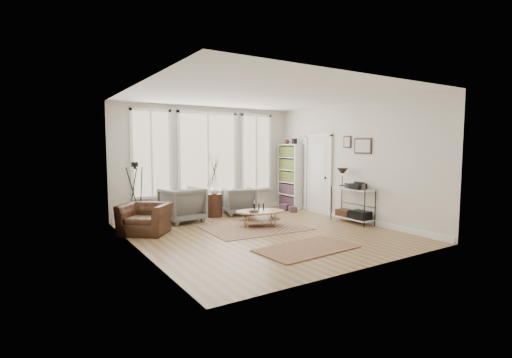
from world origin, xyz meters
TOP-DOWN VIEW (x-y plane):
  - room at (0.02, 0.03)m, footprint 5.50×5.54m
  - bay_window at (0.00, 2.71)m, footprint 4.14×0.12m
  - door at (2.57, 1.15)m, footprint 0.09×1.06m
  - bookcase at (2.44, 2.23)m, footprint 0.31×0.85m
  - low_shelf at (2.38, -0.30)m, footprint 0.38×1.08m
  - wall_art at (2.58, -0.27)m, footprint 0.04×0.88m
  - rug_main at (0.11, 0.51)m, footprint 2.31×1.78m
  - rug_runner at (-0.03, -1.46)m, footprint 1.87×1.12m
  - coffee_table at (0.29, 0.58)m, footprint 1.32×1.08m
  - armchair_left at (-1.04, 2.02)m, footprint 1.02×1.04m
  - armchair_right at (0.63, 2.14)m, footprint 0.97×0.98m
  - side_table at (-0.09, 2.18)m, footprint 0.40×0.40m
  - vase at (-0.13, 2.08)m, footprint 0.28×0.28m
  - accent_chair at (-2.14, 1.30)m, footprint 1.29×1.27m
  - tripod_camera at (-2.14, 2.02)m, footprint 0.52×0.52m
  - book_stack_near at (2.05, 1.94)m, footprint 0.25×0.30m
  - book_stack_far at (2.05, 1.60)m, footprint 0.26×0.29m

SIDE VIEW (x-z plane):
  - rug_main at x=0.11m, z-range 0.00..0.01m
  - rug_runner at x=-0.03m, z-range 0.01..0.02m
  - book_stack_far at x=2.05m, z-range 0.00..0.16m
  - book_stack_near at x=2.05m, z-range 0.00..0.17m
  - coffee_table at x=0.29m, z-range 0.02..0.54m
  - accent_chair at x=-2.14m, z-range 0.00..0.63m
  - armchair_right at x=0.63m, z-range 0.00..0.74m
  - armchair_left at x=-1.04m, z-range 0.00..0.85m
  - low_shelf at x=2.38m, z-range -0.14..1.16m
  - tripod_camera at x=-2.14m, z-range -0.06..1.43m
  - vase at x=-0.13m, z-range 0.60..0.84m
  - side_table at x=-0.09m, z-range -0.03..1.66m
  - bookcase at x=2.44m, z-range -0.07..1.99m
  - door at x=2.57m, z-range 0.01..2.23m
  - room at x=0.02m, z-range -0.02..2.88m
  - bay_window at x=0.00m, z-range 0.49..2.73m
  - wall_art at x=2.58m, z-range 1.66..2.10m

